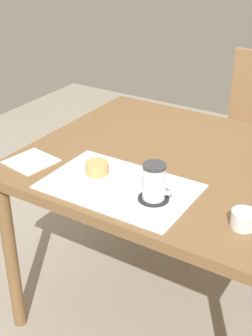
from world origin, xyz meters
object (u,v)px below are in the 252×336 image
at_px(pastry, 97,168).
at_px(coffee_mug, 155,182).
at_px(dining_table, 175,177).
at_px(pastry_plate, 97,175).
at_px(wooden_chair, 252,141).
at_px(sugar_bowl, 243,219).

bearing_deg(pastry, coffee_mug, -6.50).
bearing_deg(pastry, dining_table, 58.48).
bearing_deg(dining_table, pastry_plate, -121.52).
distance_m(wooden_chair, sugar_bowl, 1.10).
height_order(dining_table, coffee_mug, coffee_mug).
height_order(pastry_plate, pastry, pastry).
bearing_deg(sugar_bowl, pastry_plate, 178.14).
bearing_deg(wooden_chair, coffee_mug, 97.87).
height_order(dining_table, wooden_chair, wooden_chair).
height_order(wooden_chair, coffee_mug, wooden_chair).
xyz_separation_m(dining_table, pastry_plate, (-0.16, -0.26, 0.09)).
relative_size(pastry_plate, coffee_mug, 1.45).
xyz_separation_m(wooden_chair, sugar_bowl, (0.29, -1.04, 0.24)).
bearing_deg(pastry_plate, wooden_chair, 78.42).
bearing_deg(coffee_mug, wooden_chair, 90.97).
relative_size(pastry_plate, sugar_bowl, 2.34).
bearing_deg(dining_table, coffee_mug, -76.61).
distance_m(pastry_plate, coffee_mug, 0.24).
bearing_deg(dining_table, sugar_bowl, -39.02).
relative_size(wooden_chair, pastry, 11.79).
bearing_deg(sugar_bowl, dining_table, 140.98).
distance_m(wooden_chair, pastry_plate, 1.07).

